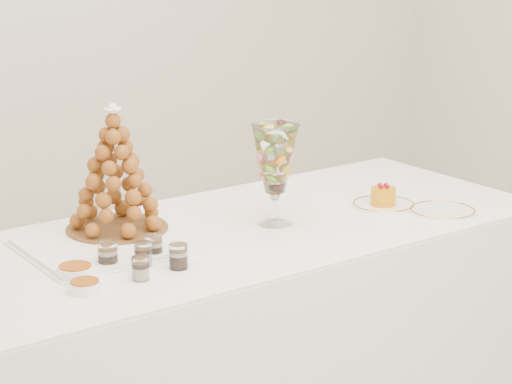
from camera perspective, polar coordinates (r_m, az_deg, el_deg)
buffet_table at (r=3.23m, az=-1.58°, el=-8.99°), size 2.14×0.94×0.80m
lace_tray at (r=2.98m, az=-7.84°, el=-2.88°), size 0.54×0.41×0.02m
macaron_vase at (r=3.10m, az=1.09°, el=1.84°), size 0.15×0.15×0.32m
cake_plate at (r=3.37m, az=7.29°, el=-0.74°), size 0.21×0.21×0.01m
spare_plate at (r=3.33m, az=10.62°, el=-1.08°), size 0.22×0.22×0.01m
verrine_a at (r=2.79m, az=-8.47°, el=-3.59°), size 0.07×0.07×0.08m
verrine_b at (r=2.80m, az=-6.46°, el=-3.52°), size 0.06×0.06×0.07m
verrine_c at (r=2.85m, az=-5.86°, el=-3.13°), size 0.06×0.06×0.07m
verrine_d at (r=2.70m, az=-6.62°, el=-4.35°), size 0.05×0.05×0.06m
verrine_e at (r=2.77m, az=-4.46°, el=-3.68°), size 0.06×0.06×0.07m
ramekin_back at (r=2.74m, az=-10.29°, el=-4.51°), size 0.10×0.10×0.03m
ramekin_front at (r=2.64m, az=-9.76°, el=-5.36°), size 0.09×0.09×0.03m
croquembouche at (r=3.02m, az=-8.07°, el=1.30°), size 0.31×0.31×0.39m
mousse_cake at (r=3.35m, az=7.28°, el=-0.22°), size 0.08×0.08×0.07m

